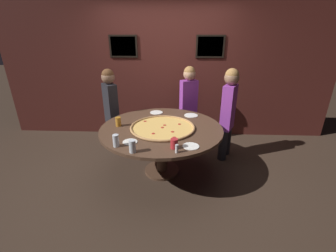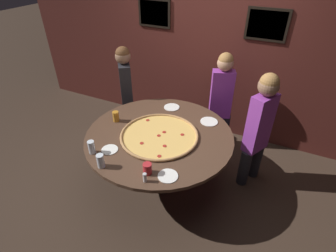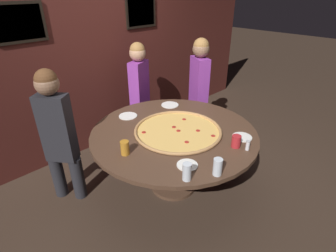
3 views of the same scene
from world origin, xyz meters
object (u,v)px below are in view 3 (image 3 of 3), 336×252
Objects in this scene: giant_pizza at (178,130)px; white_plate_far_back at (187,165)px; drink_cup_beside_pizza at (236,141)px; drink_cup_near_right at (125,148)px; drink_cup_by_shaker at (218,167)px; white_plate_near_front at (128,116)px; drink_cup_near_left at (187,172)px; diner_far_left at (58,131)px; white_plate_left_side at (242,137)px; condiment_shaker at (248,145)px; dining_table at (174,140)px; white_plate_beside_cup at (170,105)px; diner_side_left at (199,86)px; diner_far_right at (139,88)px.

giant_pizza reaches higher than white_plate_far_back.
drink_cup_beside_pizza reaches higher than giant_pizza.
drink_cup_near_right is at bearing 117.87° from white_plate_far_back.
white_plate_far_back is (-0.54, 0.13, -0.05)m from drink_cup_beside_pizza.
drink_cup_by_shaker is 1.37m from white_plate_near_front.
drink_cup_near_left is 1.38m from diner_far_left.
giant_pizza reaches higher than white_plate_left_side.
giant_pizza is 6.92× the size of drink_cup_near_right.
condiment_shaker is at bearing -137.41° from white_plate_left_side.
drink_cup_near_left reaches higher than dining_table.
white_plate_far_back is 1.86× the size of condiment_shaker.
diner_far_left reaches higher than drink_cup_near_right.
giant_pizza is 4.63× the size of white_plate_left_side.
white_plate_far_back is at bearing -128.60° from white_plate_beside_cup.
dining_table is 13.15× the size of drink_cup_near_right.
white_plate_beside_cup is 1.21× the size of white_plate_far_back.
drink_cup_near_left is 0.76× the size of white_plate_left_side.
diner_side_left reaches higher than condiment_shaker.
condiment_shaker is (0.35, -1.35, 0.05)m from white_plate_near_front.
white_plate_far_back is 0.12× the size of diner_side_left.
drink_cup_beside_pizza is at bearing -102.62° from white_plate_beside_cup.
drink_cup_by_shaker is at bearing -30.88° from drink_cup_near_left.
diner_side_left is (1.39, 1.01, 0.10)m from white_plate_far_back.
diner_far_right is at bearing 39.67° from white_plate_near_front.
diner_far_right reaches higher than drink_cup_near_right.
drink_cup_by_shaker is at bearing -178.29° from condiment_shaker.
white_plate_beside_cup and white_plate_far_back have the same top height.
drink_cup_near_left is 0.82× the size of white_plate_far_back.
drink_cup_near_right is 1.49m from diner_far_right.
white_plate_left_side is (0.39, -0.57, 0.12)m from dining_table.
condiment_shaker is at bearing 62.21° from diner_far_right.
white_plate_beside_cup is at bearing 49.96° from drink_cup_near_left.
white_plate_far_back reaches higher than dining_table.
condiment_shaker is at bearing -72.84° from dining_table.
drink_cup_by_shaker reaches higher than dining_table.
drink_cup_near_right is 0.75m from diner_far_left.
dining_table is at bearing 54.79° from white_plate_far_back.
white_plate_near_front is (0.14, 1.36, -0.07)m from drink_cup_by_shaker.
drink_cup_near_left is at bearing 160.65° from diner_far_left.
drink_cup_near_left reaches higher than drink_cup_beside_pizza.
drink_cup_by_shaker reaches higher than white_plate_left_side.
white_plate_near_front is 2.18× the size of condiment_shaker.
drink_cup_near_right is 0.60× the size of white_plate_beside_cup.
white_plate_left_side is 0.23m from condiment_shaker.
drink_cup_near_left is at bearing 40.14° from diner_far_right.
drink_cup_by_shaker is 1.52× the size of condiment_shaker.
white_plate_near_front is (-0.15, 0.66, -0.01)m from giant_pizza.
white_plate_near_front is at bearing 84.16° from drink_cup_by_shaker.
giant_pizza is 9.41× the size of condiment_shaker.
drink_cup_near_right is 1.73m from diner_side_left.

